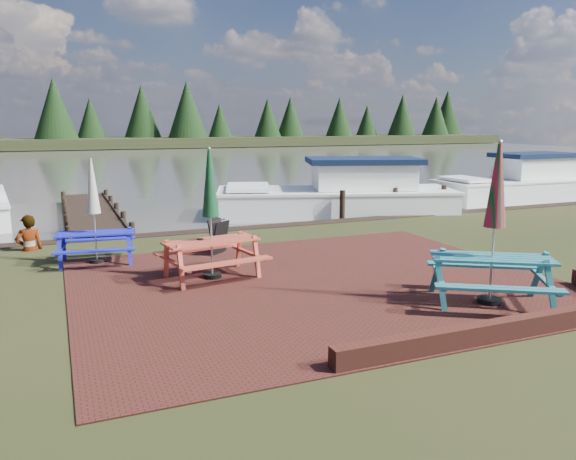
{
  "coord_description": "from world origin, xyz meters",
  "views": [
    {
      "loc": [
        -4.51,
        -8.43,
        3.06
      ],
      "look_at": [
        -0.41,
        1.46,
        1.0
      ],
      "focal_mm": 35.0,
      "sensor_mm": 36.0,
      "label": 1
    }
  ],
  "objects_px": {
    "jetty": "(91,211)",
    "chalkboard": "(219,237)",
    "boat_far": "(520,186)",
    "picnic_table_teal": "(493,249)",
    "picnic_table_red": "(211,234)",
    "picnic_table_blue": "(95,228)",
    "person": "(27,215)",
    "boat_near": "(341,197)"
  },
  "relations": [
    {
      "from": "boat_near",
      "to": "person",
      "type": "xyz_separation_m",
      "value": [
        -9.93,
        -2.72,
        0.4
      ]
    },
    {
      "from": "picnic_table_red",
      "to": "boat_far",
      "type": "xyz_separation_m",
      "value": [
        15.12,
        7.27,
        -0.45
      ]
    },
    {
      "from": "picnic_table_blue",
      "to": "chalkboard",
      "type": "relative_size",
      "value": 2.83
    },
    {
      "from": "boat_near",
      "to": "jetty",
      "type": "bearing_deg",
      "value": 92.14
    },
    {
      "from": "chalkboard",
      "to": "jetty",
      "type": "height_order",
      "value": "chalkboard"
    },
    {
      "from": "picnic_table_red",
      "to": "jetty",
      "type": "bearing_deg",
      "value": 91.17
    },
    {
      "from": "chalkboard",
      "to": "boat_far",
      "type": "height_order",
      "value": "boat_far"
    },
    {
      "from": "picnic_table_teal",
      "to": "person",
      "type": "xyz_separation_m",
      "value": [
        -7.42,
        7.48,
        -0.1
      ]
    },
    {
      "from": "picnic_table_teal",
      "to": "chalkboard",
      "type": "relative_size",
      "value": 3.41
    },
    {
      "from": "person",
      "to": "boat_far",
      "type": "bearing_deg",
      "value": 177.81
    },
    {
      "from": "picnic_table_teal",
      "to": "picnic_table_red",
      "type": "height_order",
      "value": "picnic_table_teal"
    },
    {
      "from": "picnic_table_teal",
      "to": "picnic_table_blue",
      "type": "distance_m",
      "value": 8.18
    },
    {
      "from": "chalkboard",
      "to": "picnic_table_red",
      "type": "bearing_deg",
      "value": -146.58
    },
    {
      "from": "chalkboard",
      "to": "boat_near",
      "type": "xyz_separation_m",
      "value": [
        5.77,
        4.82,
        0.05
      ]
    },
    {
      "from": "picnic_table_blue",
      "to": "boat_far",
      "type": "bearing_deg",
      "value": 24.58
    },
    {
      "from": "picnic_table_teal",
      "to": "boat_near",
      "type": "height_order",
      "value": "picnic_table_teal"
    },
    {
      "from": "jetty",
      "to": "picnic_table_blue",
      "type": "bearing_deg",
      "value": -92.46
    },
    {
      "from": "picnic_table_teal",
      "to": "chalkboard",
      "type": "bearing_deg",
      "value": 153.09
    },
    {
      "from": "picnic_table_blue",
      "to": "person",
      "type": "xyz_separation_m",
      "value": [
        -1.43,
        1.92,
        0.06
      ]
    },
    {
      "from": "picnic_table_red",
      "to": "jetty",
      "type": "relative_size",
      "value": 0.28
    },
    {
      "from": "picnic_table_teal",
      "to": "picnic_table_blue",
      "type": "relative_size",
      "value": 1.21
    },
    {
      "from": "picnic_table_red",
      "to": "person",
      "type": "xyz_separation_m",
      "value": [
        -3.46,
        4.09,
        -0.04
      ]
    },
    {
      "from": "picnic_table_blue",
      "to": "jetty",
      "type": "bearing_deg",
      "value": 95.56
    },
    {
      "from": "picnic_table_teal",
      "to": "boat_near",
      "type": "distance_m",
      "value": 10.52
    },
    {
      "from": "jetty",
      "to": "boat_far",
      "type": "bearing_deg",
      "value": -6.35
    },
    {
      "from": "picnic_table_teal",
      "to": "chalkboard",
      "type": "xyz_separation_m",
      "value": [
        -3.26,
        5.38,
        -0.55
      ]
    },
    {
      "from": "chalkboard",
      "to": "picnic_table_teal",
      "type": "bearing_deg",
      "value": -96.12
    },
    {
      "from": "picnic_table_red",
      "to": "jetty",
      "type": "xyz_separation_m",
      "value": [
        -1.73,
        9.15,
        -0.78
      ]
    },
    {
      "from": "picnic_table_blue",
      "to": "jetty",
      "type": "relative_size",
      "value": 0.25
    },
    {
      "from": "picnic_table_blue",
      "to": "chalkboard",
      "type": "distance_m",
      "value": 2.76
    },
    {
      "from": "picnic_table_red",
      "to": "boat_near",
      "type": "bearing_deg",
      "value": 36.9
    },
    {
      "from": "boat_near",
      "to": "person",
      "type": "height_order",
      "value": "boat_near"
    },
    {
      "from": "boat_near",
      "to": "person",
      "type": "distance_m",
      "value": 10.3
    },
    {
      "from": "person",
      "to": "chalkboard",
      "type": "bearing_deg",
      "value": 141.31
    },
    {
      "from": "jetty",
      "to": "boat_near",
      "type": "bearing_deg",
      "value": -15.89
    },
    {
      "from": "picnic_table_red",
      "to": "chalkboard",
      "type": "xyz_separation_m",
      "value": [
        0.7,
        1.99,
        -0.48
      ]
    },
    {
      "from": "picnic_table_teal",
      "to": "picnic_table_red",
      "type": "distance_m",
      "value": 5.21
    },
    {
      "from": "jetty",
      "to": "chalkboard",
      "type": "bearing_deg",
      "value": -71.24
    },
    {
      "from": "picnic_table_red",
      "to": "boat_near",
      "type": "distance_m",
      "value": 9.4
    },
    {
      "from": "boat_near",
      "to": "picnic_table_blue",
      "type": "bearing_deg",
      "value": 136.65
    },
    {
      "from": "picnic_table_teal",
      "to": "person",
      "type": "distance_m",
      "value": 10.53
    },
    {
      "from": "picnic_table_red",
      "to": "chalkboard",
      "type": "bearing_deg",
      "value": 61.17
    }
  ]
}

